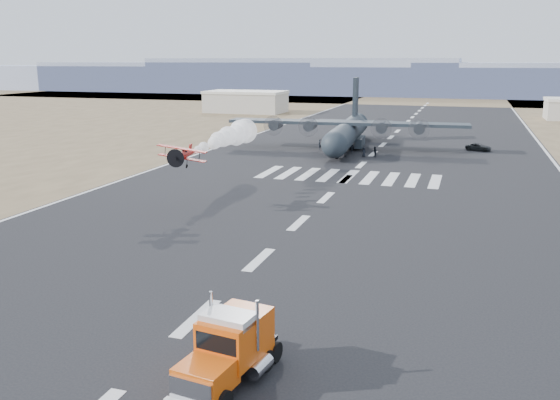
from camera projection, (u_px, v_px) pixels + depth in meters
The scene contains 21 objects.
ground at pixel (197, 318), 38.21m from camera, with size 500.00×500.00×0.00m, color black.
scrub_far at pixel (432, 99), 251.38m from camera, with size 500.00×80.00×0.00m, color brown.
runway_markings at pixel (361, 165), 93.81m from camera, with size 60.00×260.00×0.01m, color silver, non-canonical shape.
ridge_seg_a at pixel (83, 77), 335.44m from camera, with size 150.00×50.00×13.00m, color #8893AD.
ridge_seg_b at pixel (186, 77), 315.96m from camera, with size 150.00×50.00×15.00m, color #8893AD.
ridge_seg_c at pixel (304, 76), 296.47m from camera, with size 150.00×50.00×17.00m, color #8893AD.
ridge_seg_d at pixel (437, 81), 277.68m from camera, with size 150.00×50.00×13.00m, color #8893AD.
hangar_left at pixel (246, 101), 187.21m from camera, with size 24.50×14.50×6.70m.
semi_truck at pixel (230, 347), 30.35m from camera, with size 3.74×8.58×3.78m.
aerobatic_biplane at pixel (183, 154), 64.54m from camera, with size 5.55×4.98×2.42m.
smoke_trail at pixel (236, 134), 81.38m from camera, with size 3.49×21.33×3.49m.
transport_aircraft at pixel (347, 131), 111.24m from camera, with size 44.12×36.29×12.73m.
support_vehicle at pixel (479, 147), 108.50m from camera, with size 2.10×4.55×1.27m, color black.
crew_a at pixel (338, 148), 105.87m from camera, with size 0.65×0.53×1.77m, color black.
crew_b at pixel (339, 147), 106.10m from camera, with size 0.90×0.56×1.85m, color black.
crew_c at pixel (352, 147), 106.85m from camera, with size 1.21×0.56×1.87m, color black.
crew_d at pixel (345, 152), 101.30m from camera, with size 1.08×0.55×1.84m, color black.
crew_e at pixel (364, 152), 101.42m from camera, with size 0.81×0.50×1.66m, color black.
crew_f at pixel (333, 148), 105.40m from camera, with size 1.67×0.54×1.80m, color black.
crew_g at pixel (320, 144), 109.85m from camera, with size 0.68×0.56×1.86m, color black.
crew_h at pixel (375, 152), 101.28m from camera, with size 0.86×0.53×1.77m, color black.
Camera 1 is at (15.92, -32.10, 16.23)m, focal length 38.00 mm.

